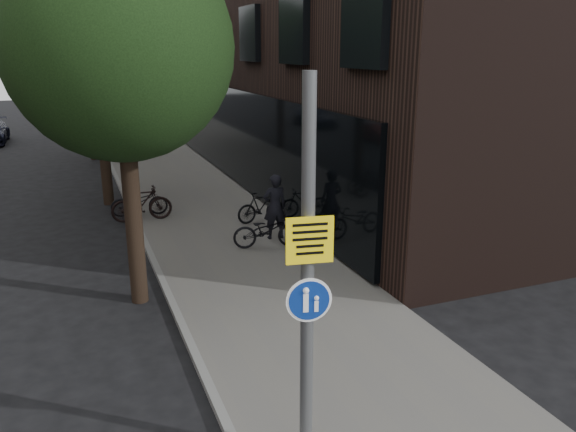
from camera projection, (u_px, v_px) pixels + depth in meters
name	position (u px, v px, depth m)	size (l,w,h in m)	color
ground	(340.00, 386.00, 9.12)	(120.00, 120.00, 0.00)	black
sidewalk	(208.00, 217.00, 18.11)	(4.50, 60.00, 0.12)	#5C5955
curb_edge	(137.00, 224.00, 17.32)	(0.15, 60.00, 0.13)	slate
street_tree_near	(123.00, 57.00, 10.91)	(4.40, 4.40, 7.50)	black
street_tree_mid	(97.00, 54.00, 18.49)	(5.00, 5.00, 7.80)	black
street_tree_far	(85.00, 52.00, 26.52)	(5.00, 5.00, 7.80)	black
signpost	(307.00, 279.00, 6.77)	(0.57, 0.16, 4.93)	#595B5E
pedestrian	(275.00, 207.00, 15.63)	(0.67, 0.44, 1.85)	black
parked_bike_facade_near	(267.00, 230.00, 15.03)	(0.64, 1.83, 0.96)	black
parked_bike_facade_far	(261.00, 207.00, 17.27)	(0.45, 1.60, 0.96)	black
parked_bike_curb_near	(139.00, 201.00, 17.91)	(0.62, 1.77, 0.93)	black
parked_bike_curb_far	(142.00, 204.00, 17.33)	(0.52, 1.85, 1.11)	black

